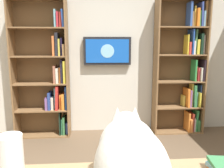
{
  "coord_description": "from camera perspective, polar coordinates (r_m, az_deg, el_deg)",
  "views": [
    {
      "loc": [
        0.24,
        1.35,
        1.39
      ],
      "look_at": [
        0.07,
        -1.02,
        0.98
      ],
      "focal_mm": 35.98,
      "sensor_mm": 36.0,
      "label": 1
    }
  ],
  "objects": [
    {
      "name": "bookshelf_left",
      "position": [
        3.71,
        18.08,
        3.81
      ],
      "size": [
        0.78,
        0.28,
        2.07
      ],
      "color": "brown",
      "rests_on": "ground"
    },
    {
      "name": "bookshelf_right",
      "position": [
        3.52,
        -16.08,
        2.82
      ],
      "size": [
        0.82,
        0.28,
        2.05
      ],
      "color": "brown",
      "rests_on": "ground"
    },
    {
      "name": "wall_mounted_tv",
      "position": [
        3.51,
        -1.2,
        8.38
      ],
      "size": [
        0.73,
        0.07,
        0.43
      ],
      "color": "black"
    },
    {
      "name": "cat",
      "position": [
        0.95,
        4.58,
        -18.92
      ],
      "size": [
        0.29,
        0.6,
        0.37
      ],
      "color": "silver",
      "rests_on": "desk"
    },
    {
      "name": "paper_towel_roll",
      "position": [
        1.17,
        -24.23,
        -17.5
      ],
      "size": [
        0.11,
        0.11,
        0.25
      ],
      "primitive_type": "cylinder",
      "color": "white",
      "rests_on": "desk"
    },
    {
      "name": "wall_back",
      "position": [
        3.59,
        -0.31,
        9.2
      ],
      "size": [
        4.52,
        0.06,
        2.7
      ],
      "primitive_type": "cube",
      "color": "beige",
      "rests_on": "ground"
    }
  ]
}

